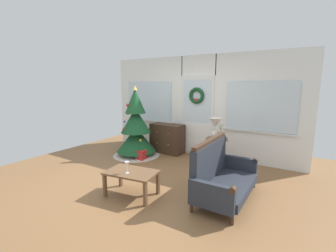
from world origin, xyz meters
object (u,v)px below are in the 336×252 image
settee_sofa (220,175)px  table_lamp (215,125)px  christmas_tree (136,131)px  coffee_table (131,175)px  flower_vase (220,134)px  gift_box (141,155)px  side_table (216,147)px  dresser_cabinet (167,138)px  wine_glass (127,165)px

settee_sofa → table_lamp: table_lamp is taller
christmas_tree → coffee_table: (1.36, -1.77, -0.30)m
flower_vase → gift_box: flower_vase is taller
table_lamp → gift_box: bearing=-163.2°
coffee_table → settee_sofa: bearing=29.5°
settee_sofa → table_lamp: (-0.61, 1.34, 0.57)m
settee_sofa → table_lamp: bearing=114.5°
christmas_tree → side_table: christmas_tree is taller
table_lamp → gift_box: table_lamp is taller
christmas_tree → dresser_cabinet: bearing=49.2°
coffee_table → flower_vase: bearing=67.2°
gift_box → coffee_table: bearing=-56.2°
dresser_cabinet → coffee_table: 2.54m
dresser_cabinet → side_table: bearing=-14.3°
table_lamp → settee_sofa: bearing=-65.5°
settee_sofa → gift_box: (-2.31, 0.82, -0.26)m
side_table → christmas_tree: bearing=-173.2°
gift_box → table_lamp: bearing=16.8°
side_table → table_lamp: 0.48m
side_table → flower_vase: bearing=-31.0°
christmas_tree → flower_vase: (2.18, 0.19, 0.13)m
christmas_tree → dresser_cabinet: (0.55, 0.64, -0.26)m
christmas_tree → side_table: 2.11m
dresser_cabinet → settee_sofa: settee_sofa is taller
table_lamp → flower_vase: (0.16, -0.10, -0.17)m
wine_glass → settee_sofa: bearing=32.3°
side_table → dresser_cabinet: bearing=165.7°
settee_sofa → wine_glass: 1.53m
coffee_table → table_lamp: bearing=72.1°
side_table → gift_box: bearing=-164.9°
christmas_tree → table_lamp: christmas_tree is taller
table_lamp → coffee_table: bearing=-107.9°
christmas_tree → wine_glass: 2.30m
christmas_tree → settee_sofa: 2.85m
table_lamp → gift_box: (-1.70, -0.51, -0.83)m
side_table → flower_vase: (0.10, -0.06, 0.31)m
side_table → flower_vase: 0.33m
flower_vase → side_table: bearing=149.0°
settee_sofa → side_table: size_ratio=2.18×
settee_sofa → flower_vase: (-0.45, 1.24, 0.40)m
christmas_tree → side_table: bearing=6.8°
table_lamp → coffee_table: table_lamp is taller
dresser_cabinet → side_table: size_ratio=1.38×
dresser_cabinet → settee_sofa: 2.68m
table_lamp → wine_glass: size_ratio=2.26×
side_table → wine_glass: side_table is taller
dresser_cabinet → table_lamp: size_ratio=2.08×
dresser_cabinet → wine_glass: dresser_cabinet is taller
dresser_cabinet → flower_vase: flower_vase is taller
side_table → gift_box: size_ratio=2.86×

